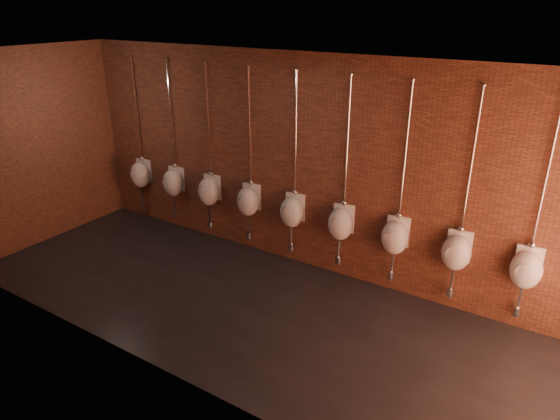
{
  "coord_description": "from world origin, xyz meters",
  "views": [
    {
      "loc": [
        3.34,
        -4.55,
        3.82
      ],
      "look_at": [
        -0.14,
        0.9,
        1.1
      ],
      "focal_mm": 32.0,
      "sensor_mm": 36.0,
      "label": 1
    }
  ],
  "objects": [
    {
      "name": "urinal_7",
      "position": [
        2.21,
        1.37,
        0.9
      ],
      "size": [
        0.42,
        0.38,
        2.72
      ],
      "color": "white",
      "rests_on": "ground"
    },
    {
      "name": "urinal_2",
      "position": [
        -1.85,
        1.37,
        0.9
      ],
      "size": [
        0.42,
        0.38,
        2.72
      ],
      "color": "white",
      "rests_on": "ground"
    },
    {
      "name": "urinal_1",
      "position": [
        -2.66,
        1.37,
        0.9
      ],
      "size": [
        0.42,
        0.38,
        2.72
      ],
      "color": "white",
      "rests_on": "ground"
    },
    {
      "name": "room_shell",
      "position": [
        0.0,
        0.0,
        2.01
      ],
      "size": [
        8.54,
        3.04,
        3.22
      ],
      "color": "black",
      "rests_on": "ground"
    },
    {
      "name": "urinal_0",
      "position": [
        -3.47,
        1.37,
        0.9
      ],
      "size": [
        0.42,
        0.38,
        2.72
      ],
      "color": "white",
      "rests_on": "ground"
    },
    {
      "name": "urinal_5",
      "position": [
        0.59,
        1.37,
        0.9
      ],
      "size": [
        0.42,
        0.38,
        2.72
      ],
      "color": "white",
      "rests_on": "ground"
    },
    {
      "name": "urinal_3",
      "position": [
        -1.04,
        1.37,
        0.9
      ],
      "size": [
        0.42,
        0.38,
        2.72
      ],
      "color": "white",
      "rests_on": "ground"
    },
    {
      "name": "ground",
      "position": [
        0.0,
        0.0,
        0.0
      ],
      "size": [
        8.5,
        8.5,
        0.0
      ],
      "primitive_type": "plane",
      "color": "black",
      "rests_on": "ground"
    },
    {
      "name": "urinal_6",
      "position": [
        1.4,
        1.37,
        0.9
      ],
      "size": [
        0.42,
        0.38,
        2.72
      ],
      "color": "white",
      "rests_on": "ground"
    },
    {
      "name": "urinal_4",
      "position": [
        -0.22,
        1.37,
        0.9
      ],
      "size": [
        0.42,
        0.38,
        2.72
      ],
      "color": "white",
      "rests_on": "ground"
    },
    {
      "name": "urinal_8",
      "position": [
        3.02,
        1.37,
        0.9
      ],
      "size": [
        0.42,
        0.38,
        2.72
      ],
      "color": "white",
      "rests_on": "ground"
    }
  ]
}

